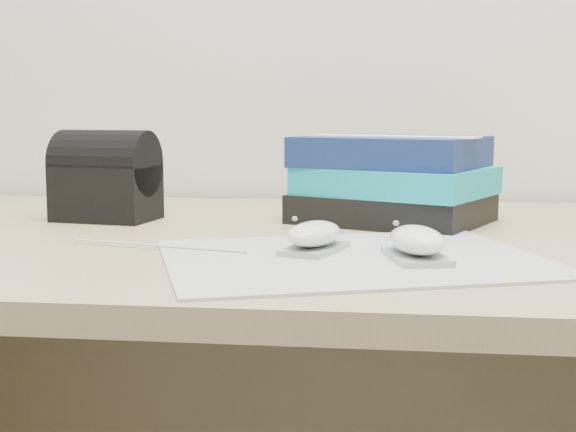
# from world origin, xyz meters

# --- Properties ---
(desk) EXTENTS (1.60, 0.80, 0.73)m
(desk) POSITION_xyz_m (0.00, 1.64, 0.50)
(desk) COLOR tan
(desk) RESTS_ON ground
(mousepad) EXTENTS (0.48, 0.42, 0.00)m
(mousepad) POSITION_xyz_m (-0.01, 1.40, 0.73)
(mousepad) COLOR gray
(mousepad) RESTS_ON desk
(mouse_rear) EXTENTS (0.08, 0.10, 0.04)m
(mouse_rear) POSITION_xyz_m (-0.06, 1.43, 0.75)
(mouse_rear) COLOR #9A9A9D
(mouse_rear) RESTS_ON mousepad
(mouse_front) EXTENTS (0.08, 0.11, 0.04)m
(mouse_front) POSITION_xyz_m (0.06, 1.40, 0.75)
(mouse_front) COLOR #9E9FA1
(mouse_front) RESTS_ON mousepad
(usb_cable) EXTENTS (0.22, 0.06, 0.00)m
(usb_cable) POSITION_xyz_m (-0.24, 1.44, 0.73)
(usb_cable) COLOR silver
(usb_cable) RESTS_ON mousepad
(book_stack) EXTENTS (0.31, 0.29, 0.12)m
(book_stack) POSITION_xyz_m (0.03, 1.71, 0.79)
(book_stack) COLOR black
(book_stack) RESTS_ON desk
(pouch) EXTENTS (0.15, 0.12, 0.13)m
(pouch) POSITION_xyz_m (-0.38, 1.68, 0.79)
(pouch) COLOR black
(pouch) RESTS_ON desk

